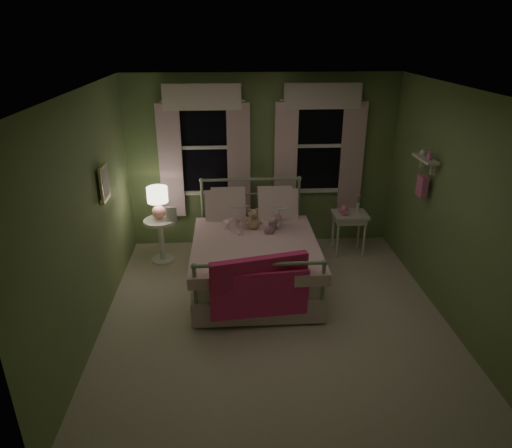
{
  "coord_description": "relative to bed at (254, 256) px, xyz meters",
  "views": [
    {
      "loc": [
        -0.49,
        -4.56,
        3.15
      ],
      "look_at": [
        -0.19,
        0.45,
        1.0
      ],
      "focal_mm": 32.0,
      "sensor_mm": 36.0,
      "label": 1
    }
  ],
  "objects": [
    {
      "name": "book_nightstand",
      "position": [
        -1.21,
        0.62,
        0.27
      ],
      "size": [
        0.2,
        0.25,
        0.02
      ],
      "primitive_type": "imported",
      "rotation": [
        0.0,
        0.0,
        -0.15
      ],
      "color": "beige",
      "rests_on": "nightstand_left"
    },
    {
      "name": "child_right",
      "position": [
        0.28,
        0.42,
        0.57
      ],
      "size": [
        0.44,
        0.39,
        0.76
      ],
      "primitive_type": "imported",
      "rotation": [
        0.0,
        0.0,
        2.85
      ],
      "color": "#F7D1DD",
      "rests_on": "bed"
    },
    {
      "name": "window_left",
      "position": [
        -0.66,
        1.23,
        1.24
      ],
      "size": [
        1.34,
        0.13,
        1.96
      ],
      "color": "black",
      "rests_on": "room_shell"
    },
    {
      "name": "pink_toy",
      "position": [
        1.36,
        0.78,
        0.32
      ],
      "size": [
        0.14,
        0.18,
        0.14
      ],
      "color": "pink",
      "rests_on": "nightstand_right"
    },
    {
      "name": "child_left",
      "position": [
        -0.28,
        0.42,
        0.59
      ],
      "size": [
        0.33,
        0.26,
        0.8
      ],
      "primitive_type": "imported",
      "rotation": [
        0.0,
        0.0,
        3.38
      ],
      "color": "#F7D1DD",
      "rests_on": "bed"
    },
    {
      "name": "book_left",
      "position": [
        -0.28,
        0.17,
        0.58
      ],
      "size": [
        0.23,
        0.18,
        0.26
      ],
      "primitive_type": "imported",
      "rotation": [
        1.22,
        0.0,
        0.36
      ],
      "color": "beige",
      "rests_on": "child_left"
    },
    {
      "name": "nightstand_right",
      "position": [
        1.46,
        0.79,
        0.17
      ],
      "size": [
        0.5,
        0.4,
        0.64
      ],
      "color": "white",
      "rests_on": "ground"
    },
    {
      "name": "table_lamp",
      "position": [
        -1.31,
        0.7,
        0.57
      ],
      "size": [
        0.29,
        0.29,
        0.46
      ],
      "color": "#FFA596",
      "rests_on": "nightstand_left"
    },
    {
      "name": "bud_vase",
      "position": [
        1.58,
        0.84,
        0.41
      ],
      "size": [
        0.06,
        0.06,
        0.28
      ],
      "color": "white",
      "rests_on": "nightstand_right"
    },
    {
      "name": "wall_shelf",
      "position": [
        2.09,
        -0.1,
        1.14
      ],
      "size": [
        0.15,
        0.5,
        0.6
      ],
      "color": "white",
      "rests_on": "room_shell"
    },
    {
      "name": "nightstand_left",
      "position": [
        -1.31,
        0.7,
        0.03
      ],
      "size": [
        0.46,
        0.46,
        0.65
      ],
      "color": "white",
      "rests_on": "ground"
    },
    {
      "name": "teddy_bear",
      "position": [
        -0.0,
        0.26,
        0.41
      ],
      "size": [
        0.23,
        0.19,
        0.31
      ],
      "color": "tan",
      "rests_on": "bed"
    },
    {
      "name": "framed_picture",
      "position": [
        -1.76,
        -0.2,
        1.12
      ],
      "size": [
        0.03,
        0.32,
        0.42
      ],
      "color": "beige",
      "rests_on": "room_shell"
    },
    {
      "name": "window_right",
      "position": [
        1.04,
        1.23,
        1.24
      ],
      "size": [
        1.34,
        0.13,
        1.96
      ],
      "color": "black",
      "rests_on": "room_shell"
    },
    {
      "name": "book_right",
      "position": [
        0.28,
        0.17,
        0.54
      ],
      "size": [
        0.22,
        0.17,
        0.26
      ],
      "primitive_type": "imported",
      "rotation": [
        1.22,
        0.0,
        0.31
      ],
      "color": "beige",
      "rests_on": "child_right"
    },
    {
      "name": "bed",
      "position": [
        0.0,
        0.0,
        0.0
      ],
      "size": [
        1.58,
        2.04,
        1.18
      ],
      "color": "white",
      "rests_on": "ground"
    },
    {
      "name": "pink_throw",
      "position": [
        -0.0,
        -1.03,
        0.23
      ],
      "size": [
        1.1,
        0.34,
        0.71
      ],
      "color": "#D92A68",
      "rests_on": "bed"
    },
    {
      "name": "room_shell",
      "position": [
        0.19,
        -0.8,
        0.92
      ],
      "size": [
        4.2,
        4.2,
        4.2
      ],
      "color": "beige",
      "rests_on": "ground"
    }
  ]
}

